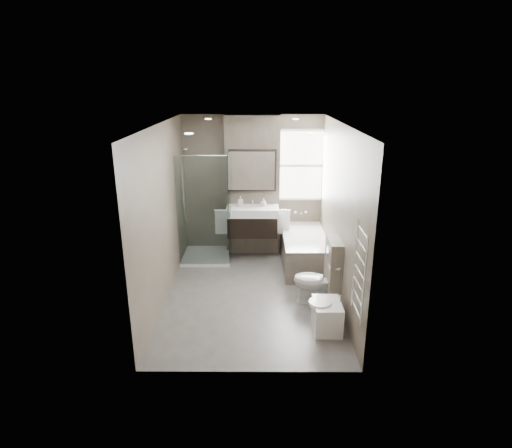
{
  "coord_description": "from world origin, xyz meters",
  "views": [
    {
      "loc": [
        0.1,
        -6.01,
        3.16
      ],
      "look_at": [
        0.07,
        0.15,
        1.1
      ],
      "focal_mm": 30.0,
      "sensor_mm": 36.0,
      "label": 1
    }
  ],
  "objects_px": {
    "vanity": "(252,221)",
    "bathtub": "(304,249)",
    "toilet": "(316,281)",
    "bidet": "(327,315)"
  },
  "relations": [
    {
      "from": "bathtub",
      "to": "bidet",
      "type": "relative_size",
      "value": 3.09
    },
    {
      "from": "bathtub",
      "to": "bidet",
      "type": "bearing_deg",
      "value": -87.57
    },
    {
      "from": "vanity",
      "to": "bathtub",
      "type": "height_order",
      "value": "vanity"
    },
    {
      "from": "bathtub",
      "to": "bidet",
      "type": "xyz_separation_m",
      "value": [
        0.09,
        -2.11,
        -0.11
      ]
    },
    {
      "from": "vanity",
      "to": "toilet",
      "type": "bearing_deg",
      "value": -60.24
    },
    {
      "from": "vanity",
      "to": "bathtub",
      "type": "bearing_deg",
      "value": -19.37
    },
    {
      "from": "toilet",
      "to": "bidet",
      "type": "relative_size",
      "value": 1.35
    },
    {
      "from": "vanity",
      "to": "bidet",
      "type": "relative_size",
      "value": 1.84
    },
    {
      "from": "bathtub",
      "to": "toilet",
      "type": "xyz_separation_m",
      "value": [
        0.05,
        -1.37,
        0.03
      ]
    },
    {
      "from": "bidet",
      "to": "vanity",
      "type": "bearing_deg",
      "value": 112.64
    }
  ]
}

